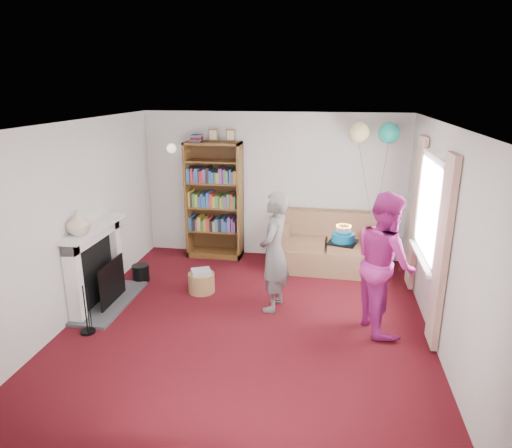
% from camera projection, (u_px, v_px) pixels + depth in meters
% --- Properties ---
extents(ground, '(5.00, 5.00, 0.00)m').
position_uv_depth(ground, '(248.00, 322.00, 5.87)').
color(ground, '#38080A').
rests_on(ground, ground).
extents(wall_back, '(4.50, 0.02, 2.50)m').
position_uv_depth(wall_back, '(273.00, 186.00, 7.87)').
color(wall_back, silver).
rests_on(wall_back, ground).
extents(wall_left, '(0.02, 5.00, 2.50)m').
position_uv_depth(wall_left, '(74.00, 221.00, 5.85)').
color(wall_left, silver).
rests_on(wall_left, ground).
extents(wall_right, '(0.02, 5.00, 2.50)m').
position_uv_depth(wall_right, '(444.00, 239.00, 5.16)').
color(wall_right, silver).
rests_on(wall_right, ground).
extents(ceiling, '(4.50, 5.00, 0.01)m').
position_uv_depth(ceiling, '(247.00, 123.00, 5.14)').
color(ceiling, white).
rests_on(ceiling, wall_back).
extents(fireplace, '(0.55, 1.80, 1.12)m').
position_uv_depth(fireplace, '(100.00, 269.00, 6.22)').
color(fireplace, '#3F3F42').
rests_on(fireplace, ground).
extents(window_bay, '(0.14, 2.02, 2.20)m').
position_uv_depth(window_bay, '(428.00, 227.00, 5.75)').
color(window_bay, white).
rests_on(window_bay, ground).
extents(wall_sconce, '(0.16, 0.23, 0.16)m').
position_uv_depth(wall_sconce, '(172.00, 148.00, 7.82)').
color(wall_sconce, gold).
rests_on(wall_sconce, ground).
extents(bookcase, '(0.95, 0.42, 2.22)m').
position_uv_depth(bookcase, '(215.00, 202.00, 7.91)').
color(bookcase, '#472B14').
rests_on(bookcase, ground).
extents(sofa, '(1.70, 0.90, 0.90)m').
position_uv_depth(sofa, '(326.00, 247.00, 7.58)').
color(sofa, brown).
rests_on(sofa, ground).
extents(wicker_basket, '(0.38, 0.38, 0.35)m').
position_uv_depth(wicker_basket, '(201.00, 282.00, 6.68)').
color(wicker_basket, '#996C47').
rests_on(wicker_basket, ground).
extents(person_striped, '(0.48, 0.65, 1.62)m').
position_uv_depth(person_striped, '(274.00, 252.00, 6.01)').
color(person_striped, black).
rests_on(person_striped, ground).
extents(person_magenta, '(0.88, 1.00, 1.74)m').
position_uv_depth(person_magenta, '(385.00, 262.00, 5.50)').
color(person_magenta, '#A82179').
rests_on(person_magenta, ground).
extents(birthday_cake, '(0.32, 0.32, 0.22)m').
position_uv_depth(birthday_cake, '(343.00, 238.00, 5.48)').
color(birthday_cake, black).
rests_on(birthday_cake, ground).
extents(balloons, '(0.76, 0.50, 1.72)m').
position_uv_depth(balloons, '(374.00, 133.00, 6.99)').
color(balloons, '#3F3F3F').
rests_on(balloons, ground).
extents(mantel_vase, '(0.38, 0.38, 0.30)m').
position_uv_depth(mantel_vase, '(78.00, 223.00, 5.68)').
color(mantel_vase, beige).
rests_on(mantel_vase, fireplace).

